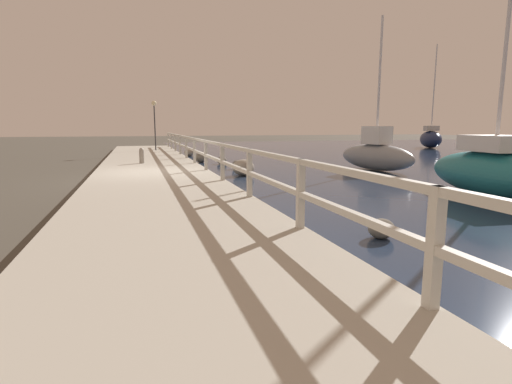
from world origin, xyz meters
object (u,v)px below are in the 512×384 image
Objects in this scene: mooring_bollard at (142,156)px; dock_lamp at (154,112)px; sailboat_teal at (494,171)px; sailboat_gray at (376,154)px; sailboat_navy at (431,138)px.

dock_lamp is at bearing 83.85° from mooring_bollard.
mooring_bollard is 0.10× the size of sailboat_teal.
sailboat_teal is 6.12m from sailboat_gray.
sailboat_navy is at bearing 4.09° from dock_lamp.
sailboat_gray reaches higher than dock_lamp.
dock_lamp is 0.51× the size of sailboat_gray.
sailboat_gray is at bearing -112.23° from sailboat_navy.
mooring_bollard is 9.25m from sailboat_gray.
mooring_bollard is 0.08× the size of sailboat_navy.
sailboat_teal is 23.99m from sailboat_navy.
sailboat_teal reaches higher than dock_lamp.
dock_lamp is (0.95, 8.85, 2.01)m from mooring_bollard.
mooring_bollard is at bearing -131.40° from sailboat_navy.
dock_lamp reaches higher than mooring_bollard.
sailboat_gray is at bearing -17.51° from mooring_bollard.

